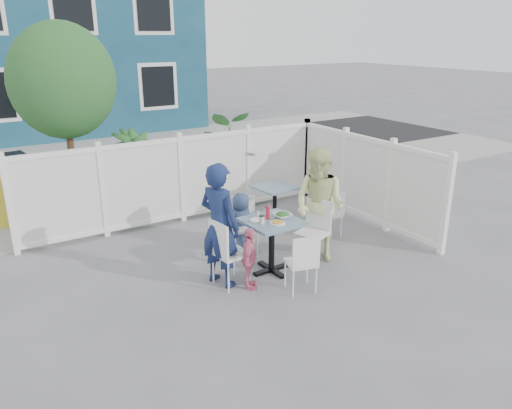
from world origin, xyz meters
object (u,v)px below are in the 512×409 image
utility_cabinet (10,191)px  man (220,225)px  chair_back (243,221)px  chair_right (315,226)px  spare_table (275,195)px  main_table (272,232)px  boy (241,223)px  woman (319,205)px  chair_near (303,260)px  chair_left (226,249)px  toddler (249,259)px

utility_cabinet → man: bearing=-69.6°
utility_cabinet → chair_back: (2.98, -3.45, -0.08)m
chair_right → man: (-1.60, 0.09, 0.32)m
utility_cabinet → spare_table: utility_cabinet is taller
utility_cabinet → man: 4.72m
main_table → boy: (-0.01, 0.86, -0.13)m
woman → chair_near: bearing=-66.3°
chair_near → woman: size_ratio=0.48×
chair_left → chair_right: 1.58m
woman → toddler: 1.53m
utility_cabinet → chair_back: utility_cabinet is taller
spare_table → toddler: bearing=-131.9°
main_table → man: 0.85m
spare_table → woman: size_ratio=0.42×
chair_near → boy: (-0.01, 1.62, 0.00)m
utility_cabinet → woman: (3.86, -4.24, 0.26)m
spare_table → chair_back: bearing=-144.6°
main_table → spare_table: size_ratio=1.10×
toddler → boy: bearing=11.5°
man → main_table: bearing=-115.5°
spare_table → boy: bearing=-146.4°
chair_right → main_table: bearing=65.7°
chair_right → man: man is taller
chair_back → toddler: size_ratio=1.03×
utility_cabinet → toddler: bearing=-68.7°
main_table → chair_right: (0.79, -0.01, -0.07)m
chair_left → man: size_ratio=0.55×
woman → toddler: woman is taller
chair_left → chair_right: size_ratio=1.02×
chair_back → main_table: bearing=109.8°
man → boy: bearing=-65.9°
chair_left → man: 0.34m
utility_cabinet → chair_right: 5.69m
chair_right → boy: size_ratio=0.97×
spare_table → chair_left: 2.57m
chair_right → chair_near: 1.09m
man → woman: 1.70m
utility_cabinet → chair_near: utility_cabinet is taller
chair_left → chair_back: size_ratio=1.07×
utility_cabinet → toddler: size_ratio=1.38×
boy → man: bearing=33.6°
spare_table → chair_back: size_ratio=0.81×
chair_back → boy: 0.06m
main_table → boy: 0.87m
utility_cabinet → toddler: (2.43, -4.53, -0.17)m
main_table → toddler: toddler is taller
main_table → chair_back: chair_back is taller
chair_near → utility_cabinet: bearing=135.7°
woman → toddler: size_ratio=1.97×
chair_left → woman: (1.67, 0.06, 0.31)m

